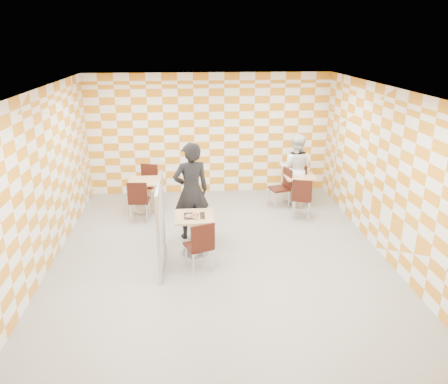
% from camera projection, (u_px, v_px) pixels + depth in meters
% --- Properties ---
extents(room_shell, '(7.00, 7.00, 7.00)m').
position_uv_depth(room_shell, '(217.00, 168.00, 8.11)').
color(room_shell, gray).
rests_on(room_shell, ground).
extents(main_table, '(0.70, 0.70, 0.75)m').
position_uv_depth(main_table, '(195.00, 228.00, 7.98)').
color(main_table, tan).
rests_on(main_table, ground).
extents(second_table, '(0.70, 0.70, 0.75)m').
position_uv_depth(second_table, '(299.00, 185.00, 10.27)').
color(second_table, tan).
rests_on(second_table, ground).
extents(empty_table, '(0.70, 0.70, 0.75)m').
position_uv_depth(empty_table, '(144.00, 190.00, 9.91)').
color(empty_table, tan).
rests_on(empty_table, ground).
extents(chair_main_front, '(0.55, 0.55, 0.92)m').
position_uv_depth(chair_main_front, '(201.00, 243.00, 7.31)').
color(chair_main_front, black).
rests_on(chair_main_front, ground).
extents(chair_second_front, '(0.54, 0.54, 0.92)m').
position_uv_depth(chair_second_front, '(302.00, 195.00, 9.49)').
color(chair_second_front, black).
rests_on(chair_second_front, ground).
extents(chair_second_side, '(0.51, 0.51, 0.92)m').
position_uv_depth(chair_second_side, '(283.00, 185.00, 10.19)').
color(chair_second_side, black).
rests_on(chair_second_side, ground).
extents(chair_empty_near, '(0.45, 0.46, 0.92)m').
position_uv_depth(chair_empty_near, '(139.00, 198.00, 9.34)').
color(chair_empty_near, black).
rests_on(chair_empty_near, ground).
extents(chair_empty_far, '(0.53, 0.53, 0.92)m').
position_uv_depth(chair_empty_far, '(148.00, 181.00, 10.47)').
color(chair_empty_far, black).
rests_on(chair_empty_far, ground).
extents(partition, '(0.08, 1.38, 1.55)m').
position_uv_depth(partition, '(161.00, 224.00, 7.45)').
color(partition, white).
rests_on(partition, ground).
extents(man_dark, '(0.80, 0.63, 1.94)m').
position_uv_depth(man_dark, '(191.00, 191.00, 8.49)').
color(man_dark, black).
rests_on(man_dark, ground).
extents(man_white, '(0.99, 0.89, 1.68)m').
position_uv_depth(man_white, '(296.00, 169.00, 10.38)').
color(man_white, white).
rests_on(man_white, ground).
extents(pizza_on_foil, '(0.40, 0.40, 0.04)m').
position_uv_depth(pizza_on_foil, '(194.00, 215.00, 7.88)').
color(pizza_on_foil, silver).
rests_on(pizza_on_foil, main_table).
extents(sport_bottle, '(0.06, 0.06, 0.20)m').
position_uv_depth(sport_bottle, '(291.00, 171.00, 10.19)').
color(sport_bottle, white).
rests_on(sport_bottle, second_table).
extents(soda_bottle, '(0.07, 0.07, 0.23)m').
position_uv_depth(soda_bottle, '(306.00, 170.00, 10.21)').
color(soda_bottle, black).
rests_on(soda_bottle, second_table).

